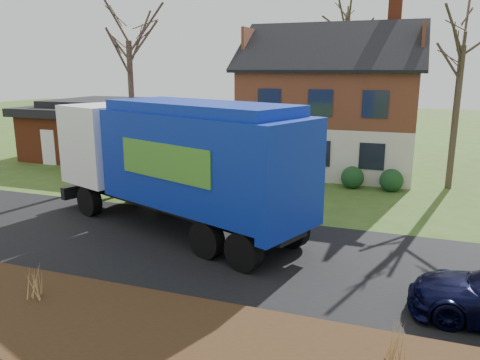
% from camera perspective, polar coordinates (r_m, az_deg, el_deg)
% --- Properties ---
extents(ground, '(120.00, 120.00, 0.00)m').
position_cam_1_polar(ground, '(15.32, -5.33, -8.25)').
color(ground, '#35501A').
rests_on(ground, ground).
extents(road, '(80.00, 7.00, 0.02)m').
position_cam_1_polar(road, '(15.32, -5.33, -8.21)').
color(road, black).
rests_on(road, ground).
extents(mulch_verge, '(80.00, 3.50, 0.30)m').
position_cam_1_polar(mulch_verge, '(11.18, -17.41, -16.72)').
color(mulch_verge, black).
rests_on(mulch_verge, ground).
extents(main_house, '(12.95, 8.95, 9.26)m').
position_cam_1_polar(main_house, '(27.21, 10.09, 9.85)').
color(main_house, beige).
rests_on(main_house, ground).
extents(ranch_house, '(9.80, 8.20, 3.70)m').
position_cam_1_polar(ranch_house, '(31.81, -15.22, 6.07)').
color(ranch_house, '#913B1F').
rests_on(ranch_house, ground).
extents(garbage_truck, '(11.03, 6.52, 4.59)m').
position_cam_1_polar(garbage_truck, '(16.38, -7.60, 2.77)').
color(garbage_truck, black).
rests_on(garbage_truck, ground).
extents(silver_sedan, '(5.54, 3.41, 1.72)m').
position_cam_1_polar(silver_sedan, '(18.79, -2.10, -1.32)').
color(silver_sedan, '#B9BDC2').
rests_on(silver_sedan, ground).
extents(tree_front_west, '(3.27, 3.27, 9.71)m').
position_cam_1_polar(tree_front_west, '(24.96, -13.56, 18.51)').
color(tree_front_west, '#403026').
rests_on(tree_front_west, ground).
extents(tree_front_east, '(3.42, 3.42, 9.51)m').
position_cam_1_polar(tree_front_east, '(24.23, 25.82, 17.12)').
color(tree_front_east, '#453829').
rests_on(tree_front_east, ground).
extents(grass_clump_mid, '(0.30, 0.25, 0.85)m').
position_cam_1_polar(grass_clump_mid, '(12.36, -23.80, -11.27)').
color(grass_clump_mid, tan).
rests_on(grass_clump_mid, mulch_verge).
extents(grass_clump_east, '(0.34, 0.28, 0.84)m').
position_cam_1_polar(grass_clump_east, '(9.55, 18.60, -18.41)').
color(grass_clump_east, '#A37748').
rests_on(grass_clump_east, mulch_verge).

